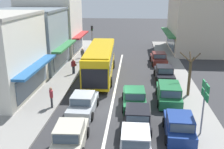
% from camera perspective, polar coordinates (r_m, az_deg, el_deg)
% --- Properties ---
extents(ground_plane, '(140.00, 140.00, 0.00)m').
position_cam_1_polar(ground_plane, '(20.42, -0.18, -7.41)').
color(ground_plane, '#2D2D30').
extents(lane_centre_line, '(0.20, 28.00, 0.01)m').
position_cam_1_polar(lane_centre_line, '(24.08, 0.66, -3.37)').
color(lane_centre_line, silver).
rests_on(lane_centre_line, ground).
extents(sidewalk_left, '(5.20, 44.00, 0.14)m').
position_cam_1_polar(sidewalk_left, '(27.22, -13.44, -1.20)').
color(sidewalk_left, gray).
rests_on(sidewalk_left, ground).
extents(kerb_right, '(2.80, 44.00, 0.12)m').
position_cam_1_polar(kerb_right, '(26.28, 14.61, -2.00)').
color(kerb_right, gray).
rests_on(kerb_right, ground).
extents(shopfront_mid_block, '(8.11, 7.76, 6.79)m').
position_cam_1_polar(shopfront_mid_block, '(31.57, -17.32, 7.30)').
color(shopfront_mid_block, '#84939E').
rests_on(shopfront_mid_block, ground).
extents(shopfront_far_end, '(8.59, 7.52, 8.64)m').
position_cam_1_polar(shopfront_far_end, '(38.80, -13.12, 10.83)').
color(shopfront_far_end, silver).
rests_on(shopfront_far_end, ground).
extents(building_right_far, '(9.77, 10.98, 8.04)m').
position_cam_1_polar(building_right_far, '(41.51, 18.89, 10.36)').
color(building_right_far, beige).
rests_on(building_right_far, ground).
extents(city_bus, '(3.04, 10.94, 3.23)m').
position_cam_1_polar(city_bus, '(27.27, -2.59, 3.29)').
color(city_bus, yellow).
rests_on(city_bus, ground).
extents(hatchback_behind_bus_near, '(1.95, 3.77, 1.54)m').
position_cam_1_polar(hatchback_behind_bus_near, '(15.65, -9.05, -13.12)').
color(hatchback_behind_bus_near, '#B7B29E').
rests_on(hatchback_behind_bus_near, ground).
extents(hatchback_behind_bus_mid, '(1.84, 3.71, 1.54)m').
position_cam_1_polar(hatchback_behind_bus_mid, '(17.44, 5.55, -9.54)').
color(hatchback_behind_bus_mid, black).
rests_on(hatchback_behind_bus_mid, ground).
extents(sedan_adjacent_lane_lead, '(1.95, 4.23, 1.47)m').
position_cam_1_polar(sedan_adjacent_lane_lead, '(19.72, -6.28, -6.36)').
color(sedan_adjacent_lane_lead, '#9EA3A8').
rests_on(sedan_adjacent_lane_lead, ground).
extents(hatchback_queue_gap_filler, '(1.83, 3.71, 1.54)m').
position_cam_1_polar(hatchback_queue_gap_filler, '(14.99, 5.10, -14.44)').
color(hatchback_queue_gap_filler, silver).
rests_on(hatchback_queue_gap_filler, ground).
extents(sedan_adjacent_lane_trail, '(2.05, 4.28, 1.47)m').
position_cam_1_polar(sedan_adjacent_lane_trail, '(20.61, 4.87, -5.22)').
color(sedan_adjacent_lane_trail, '#1E6638').
rests_on(sedan_adjacent_lane_trail, ground).
extents(parked_hatchback_kerb_front, '(1.92, 3.75, 1.54)m').
position_cam_1_polar(parked_hatchback_kerb_front, '(16.97, 14.40, -10.88)').
color(parked_hatchback_kerb_front, navy).
rests_on(parked_hatchback_kerb_front, ground).
extents(parked_wagon_kerb_second, '(2.03, 4.55, 1.58)m').
position_cam_1_polar(parked_wagon_kerb_second, '(21.82, 12.25, -4.00)').
color(parked_wagon_kerb_second, '#1E6638').
rests_on(parked_wagon_kerb_second, ground).
extents(parked_sedan_kerb_third, '(1.93, 4.22, 1.47)m').
position_cam_1_polar(parked_sedan_kerb_third, '(27.17, 11.30, 0.22)').
color(parked_sedan_kerb_third, black).
rests_on(parked_sedan_kerb_third, ground).
extents(parked_sedan_kerb_rear, '(2.02, 4.26, 1.47)m').
position_cam_1_polar(parked_sedan_kerb_rear, '(33.02, 10.12, 3.41)').
color(parked_sedan_kerb_rear, '#561E19').
rests_on(parked_sedan_kerb_rear, ground).
extents(traffic_light_downstreet, '(0.32, 0.24, 4.20)m').
position_cam_1_polar(traffic_light_downstreet, '(36.40, -4.37, 8.48)').
color(traffic_light_downstreet, gray).
rests_on(traffic_light_downstreet, ground).
extents(directional_road_sign, '(0.10, 1.40, 3.60)m').
position_cam_1_polar(directional_road_sign, '(16.66, 19.54, -4.35)').
color(directional_road_sign, gray).
rests_on(directional_road_sign, ground).
extents(street_tree_right, '(1.71, 1.72, 3.90)m').
position_cam_1_polar(street_tree_right, '(22.98, 16.53, -0.17)').
color(street_tree_right, brown).
rests_on(street_tree_right, ground).
extents(pedestrian_with_handbag_near, '(0.50, 0.60, 1.63)m').
position_cam_1_polar(pedestrian_with_handbag_near, '(28.34, -8.39, 1.96)').
color(pedestrian_with_handbag_near, '#232838').
rests_on(pedestrian_with_handbag_near, sidewalk_left).
extents(pedestrian_browsing_midblock, '(0.50, 0.60, 1.63)m').
position_cam_1_polar(pedestrian_browsing_midblock, '(33.51, -6.44, 4.50)').
color(pedestrian_browsing_midblock, '#333338').
rests_on(pedestrian_browsing_midblock, sidewalk_left).
extents(pedestrian_far_walker, '(0.36, 0.52, 1.63)m').
position_cam_1_polar(pedestrian_far_walker, '(20.46, -13.08, -4.59)').
color(pedestrian_far_walker, '#333338').
rests_on(pedestrian_far_walker, sidewalk_left).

